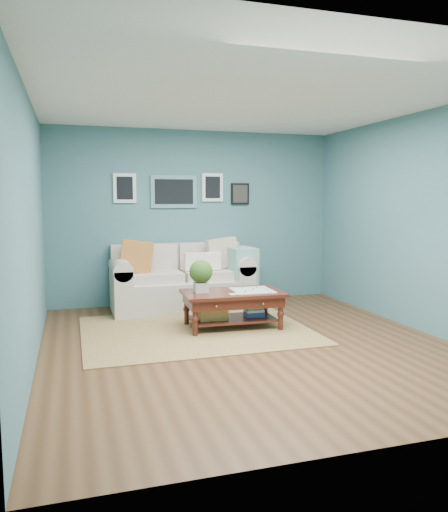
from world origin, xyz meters
name	(u,v)px	position (x,y,z in m)	size (l,w,h in m)	color
room_shell	(246,224)	(-0.01, 0.06, 1.36)	(5.00, 5.02, 2.70)	brown
area_rug	(196,330)	(-0.42, 0.74, 0.01)	(2.77, 2.22, 0.01)	brown
loveseat	(187,280)	(-0.24, 2.03, 0.44)	(2.09, 0.95, 1.07)	beige
coffee_table	(227,298)	(-0.01, 0.75, 0.39)	(1.28, 0.78, 0.88)	#36140A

